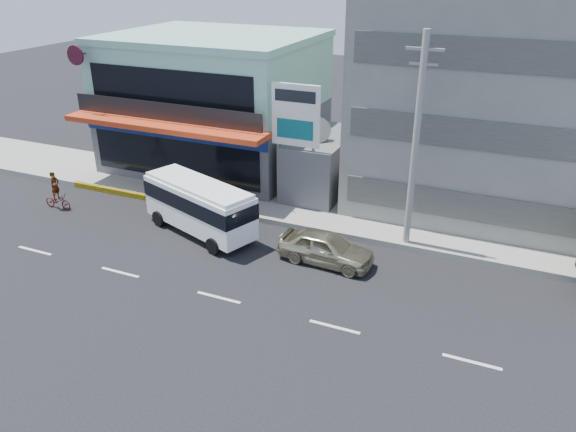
% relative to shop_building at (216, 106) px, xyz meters
% --- Properties ---
extents(ground, '(120.00, 120.00, 0.00)m').
position_rel_shop_building_xyz_m(ground, '(8.00, -13.95, -4.00)').
color(ground, black).
rests_on(ground, ground).
extents(sidewalk, '(70.00, 5.00, 0.30)m').
position_rel_shop_building_xyz_m(sidewalk, '(13.00, -4.45, -3.85)').
color(sidewalk, gray).
rests_on(sidewalk, ground).
extents(shop_building, '(12.40, 11.70, 8.00)m').
position_rel_shop_building_xyz_m(shop_building, '(0.00, 0.00, 0.00)').
color(shop_building, '#404145').
rests_on(shop_building, ground).
extents(concrete_building, '(16.00, 12.00, 14.00)m').
position_rel_shop_building_xyz_m(concrete_building, '(18.00, 1.05, 3.00)').
color(concrete_building, gray).
rests_on(concrete_building, ground).
extents(gap_structure, '(3.00, 6.00, 3.50)m').
position_rel_shop_building_xyz_m(gap_structure, '(8.00, -1.95, -2.25)').
color(gap_structure, '#404145').
rests_on(gap_structure, ground).
extents(satellite_dish, '(1.50, 1.50, 0.15)m').
position_rel_shop_building_xyz_m(satellite_dish, '(8.00, -2.95, -0.42)').
color(satellite_dish, slate).
rests_on(satellite_dish, gap_structure).
extents(billboard, '(2.60, 0.18, 6.90)m').
position_rel_shop_building_xyz_m(billboard, '(7.50, -4.75, 0.93)').
color(billboard, gray).
rests_on(billboard, ground).
extents(utility_pole_near, '(1.60, 0.30, 10.00)m').
position_rel_shop_building_xyz_m(utility_pole_near, '(14.00, -6.55, 1.15)').
color(utility_pole_near, '#999993').
rests_on(utility_pole_near, ground).
extents(minibus, '(6.73, 4.12, 2.69)m').
position_rel_shop_building_xyz_m(minibus, '(4.21, -9.14, -2.39)').
color(minibus, white).
rests_on(minibus, ground).
extents(sedan, '(4.48, 2.03, 1.49)m').
position_rel_shop_building_xyz_m(sedan, '(11.00, -9.47, -3.25)').
color(sedan, '#BFB592').
rests_on(sedan, ground).
extents(motorcycle_rider, '(1.67, 0.64, 2.11)m').
position_rel_shop_building_xyz_m(motorcycle_rider, '(-4.59, -9.70, -3.30)').
color(motorcycle_rider, '#5A0C0D').
rests_on(motorcycle_rider, ground).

